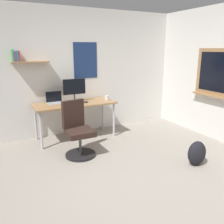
# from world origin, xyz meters

# --- Properties ---
(ground_plane) EXTENTS (5.20, 5.20, 0.00)m
(ground_plane) POSITION_xyz_m (0.00, 0.00, 0.00)
(ground_plane) COLOR gray
(ground_plane) RESTS_ON ground
(wall_back) EXTENTS (5.00, 0.30, 2.60)m
(wall_back) POSITION_xyz_m (-0.00, 2.45, 1.30)
(wall_back) COLOR silver
(wall_back) RESTS_ON ground
(desk) EXTENTS (1.60, 0.67, 0.74)m
(desk) POSITION_xyz_m (-0.10, 2.04, 0.68)
(desk) COLOR #997047
(desk) RESTS_ON ground
(office_chair) EXTENTS (0.52, 0.53, 0.95)m
(office_chair) POSITION_xyz_m (-0.32, 1.25, 0.41)
(office_chair) COLOR black
(office_chair) RESTS_ON ground
(laptop) EXTENTS (0.31, 0.21, 0.23)m
(laptop) POSITION_xyz_m (-0.46, 2.19, 0.80)
(laptop) COLOR #ADAFB5
(laptop) RESTS_ON desk
(monitor_primary) EXTENTS (0.46, 0.17, 0.46)m
(monitor_primary) POSITION_xyz_m (-0.06, 2.15, 1.01)
(monitor_primary) COLOR #38383D
(monitor_primary) RESTS_ON desk
(keyboard) EXTENTS (0.37, 0.13, 0.02)m
(keyboard) POSITION_xyz_m (-0.18, 1.95, 0.75)
(keyboard) COLOR black
(keyboard) RESTS_ON desk
(computer_mouse) EXTENTS (0.10, 0.06, 0.03)m
(computer_mouse) POSITION_xyz_m (0.10, 1.95, 0.76)
(computer_mouse) COLOR #262628
(computer_mouse) RESTS_ON desk
(coffee_mug) EXTENTS (0.08, 0.08, 0.09)m
(coffee_mug) POSITION_xyz_m (0.60, 2.00, 0.79)
(coffee_mug) COLOR silver
(coffee_mug) RESTS_ON desk
(backpack) EXTENTS (0.32, 0.22, 0.40)m
(backpack) POSITION_xyz_m (1.21, 0.04, 0.20)
(backpack) COLOR black
(backpack) RESTS_ON ground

